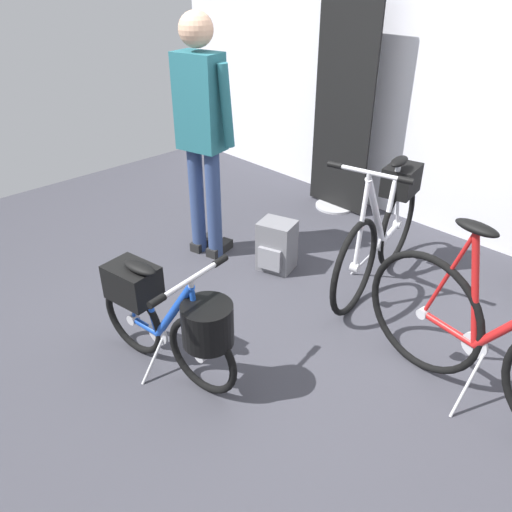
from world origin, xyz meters
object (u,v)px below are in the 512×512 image
object	(u,v)px
floor_banner_stand	(342,116)
folding_bike_foreground	(170,316)
backpack_on_floor	(276,246)
display_bike_left	(384,225)
visitor_near_wall	(201,126)
display_bike_right	(495,346)

from	to	relation	value
floor_banner_stand	folding_bike_foreground	world-z (taller)	floor_banner_stand
folding_bike_foreground	backpack_on_floor	distance (m)	1.29
display_bike_left	visitor_near_wall	xyz separation A→B (m)	(-1.16, -0.62, 0.57)
display_bike_right	floor_banner_stand	bearing A→B (deg)	145.75
display_bike_right	folding_bike_foreground	bearing A→B (deg)	-142.62
floor_banner_stand	folding_bike_foreground	bearing A→B (deg)	-71.99
visitor_near_wall	backpack_on_floor	distance (m)	1.01
display_bike_right	visitor_near_wall	distance (m)	2.31
folding_bike_foreground	display_bike_left	world-z (taller)	display_bike_left
floor_banner_stand	folding_bike_foreground	size ratio (longest dim) A/B	1.92
floor_banner_stand	display_bike_right	distance (m)	2.55
folding_bike_foreground	display_bike_right	xyz separation A→B (m)	(1.29, 0.99, 0.01)
floor_banner_stand	display_bike_left	bearing A→B (deg)	-37.79
backpack_on_floor	display_bike_right	bearing A→B (deg)	-7.58
display_bike_right	backpack_on_floor	size ratio (longest dim) A/B	4.02
display_bike_right	visitor_near_wall	bearing A→B (deg)	179.73
folding_bike_foreground	display_bike_left	bearing A→B (deg)	82.17
display_bike_left	visitor_near_wall	size ratio (longest dim) A/B	0.78
display_bike_left	folding_bike_foreground	bearing A→B (deg)	-97.83
floor_banner_stand	visitor_near_wall	size ratio (longest dim) A/B	1.08
folding_bike_foreground	display_bike_right	bearing A→B (deg)	37.38
floor_banner_stand	display_bike_right	size ratio (longest dim) A/B	1.23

